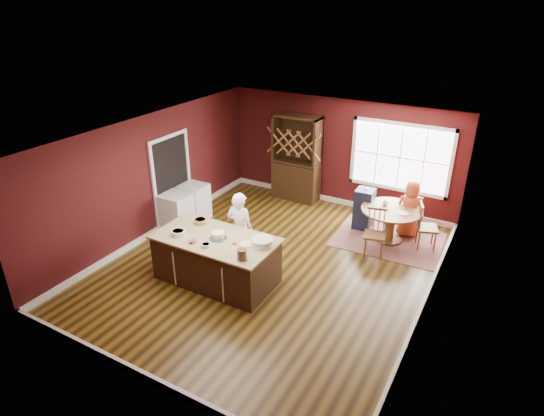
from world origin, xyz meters
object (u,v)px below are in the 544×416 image
at_px(hutch, 297,158).
at_px(chair_east, 428,226).
at_px(chair_north, 414,211).
at_px(dining_table, 390,218).
at_px(kitchen_island, 217,260).
at_px(dryer, 194,202).
at_px(toddler, 364,194).
at_px(baker, 240,229).
at_px(layer_cake, 218,236).
at_px(washer, 177,212).
at_px(seated_woman, 410,209).
at_px(high_chair, 364,208).
at_px(chair_south, 375,233).

bearing_deg(hutch, chair_east, -14.93).
height_order(chair_north, hutch, hutch).
relative_size(dining_table, chair_east, 1.27).
relative_size(kitchen_island, chair_north, 2.52).
distance_m(chair_east, dryer, 5.34).
xyz_separation_m(chair_north, toddler, (-1.08, -0.43, 0.36)).
distance_m(baker, toddler, 3.19).
relative_size(layer_cake, washer, 0.37).
bearing_deg(dining_table, seated_woman, 54.94).
distance_m(kitchen_island, dryer, 2.73).
bearing_deg(toddler, chair_east, -10.52).
relative_size(chair_east, toddler, 3.94).
bearing_deg(toddler, layer_cake, -114.16).
bearing_deg(baker, high_chair, -124.60).
height_order(baker, layer_cake, baker).
distance_m(baker, chair_south, 2.77).
relative_size(chair_east, hutch, 0.46).
bearing_deg(chair_east, high_chair, 62.63).
height_order(seated_woman, high_chair, seated_woman).
height_order(dining_table, dryer, dryer).
bearing_deg(toddler, seated_woman, 4.11).
bearing_deg(dryer, high_chair, 22.72).
bearing_deg(chair_north, kitchen_island, 52.86).
distance_m(hutch, washer, 3.40).
bearing_deg(hutch, washer, -118.14).
bearing_deg(chair_south, high_chair, 105.29).
bearing_deg(chair_south, baker, -157.87).
bearing_deg(seated_woman, toddler, -9.78).
relative_size(layer_cake, seated_woman, 0.25).
distance_m(chair_east, toddler, 1.59).
xyz_separation_m(seated_woman, toddler, (-1.05, -0.08, 0.15)).
xyz_separation_m(high_chair, washer, (-3.69, -2.19, -0.06)).
distance_m(dining_table, layer_cake, 3.93).
bearing_deg(kitchen_island, chair_south, 45.51).
relative_size(kitchen_island, washer, 2.58).
height_order(layer_cake, washer, layer_cake).
xyz_separation_m(kitchen_island, high_chair, (1.70, 3.41, 0.06)).
relative_size(chair_east, washer, 1.16).
xyz_separation_m(baker, high_chair, (1.62, 2.70, -0.28)).
xyz_separation_m(hutch, washer, (-1.57, -2.94, -0.68)).
bearing_deg(dryer, dining_table, 16.22).
xyz_separation_m(layer_cake, chair_south, (2.22, 2.35, -0.47)).
distance_m(layer_cake, chair_north, 4.76).
bearing_deg(layer_cake, seated_woman, 53.77).
height_order(seated_woman, toddler, seated_woman).
relative_size(dining_table, layer_cake, 4.03).
xyz_separation_m(chair_south, seated_woman, (0.39, 1.22, 0.15)).
distance_m(dining_table, seated_woman, 0.53).
distance_m(dining_table, chair_east, 0.78).
bearing_deg(hutch, layer_cake, -83.23).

